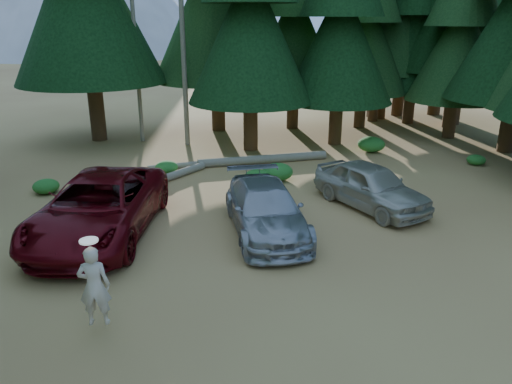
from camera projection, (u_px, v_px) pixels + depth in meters
ground at (296, 284)px, 11.97m from camera, size 160.00×160.00×0.00m
forest_belt_north at (170, 143)px, 25.19m from camera, size 36.00×7.00×22.00m
snag_front at (182, 18)px, 23.01m from camera, size 0.24×0.24×12.00m
snag_back at (135, 40)px, 24.00m from camera, size 0.20×0.20×10.00m
red_pickup at (99, 207)px, 14.40m from camera, size 5.15×6.91×1.75m
silver_minivan_center at (266, 209)px, 14.65m from camera, size 2.86×5.20×1.43m
silver_minivan_right at (371, 186)px, 16.56m from camera, size 2.52×4.63×1.49m
frisbee_player at (94, 286)px, 9.82m from camera, size 0.71×0.55×1.83m
log_left at (166, 178)px, 19.29m from camera, size 3.71×2.56×0.30m
log_mid at (182, 165)px, 21.06m from camera, size 2.92×0.30×0.24m
log_right at (263, 159)px, 21.72m from camera, size 5.74×0.99×0.37m
shrub_far_left at (46, 186)px, 18.04m from camera, size 0.93×0.93×0.51m
shrub_left at (166, 167)px, 20.31m from camera, size 0.93×0.93×0.51m
shrub_center_left at (111, 199)px, 16.53m from camera, size 1.23×1.23×0.68m
shrub_center_right at (257, 177)px, 19.11m from camera, size 0.96×0.96×0.53m
shrub_right at (278, 172)px, 19.47m from camera, size 1.20×1.20×0.66m
shrub_far_right at (371, 144)px, 23.54m from camera, size 1.28×1.28×0.70m
shrub_edge_east at (476, 160)px, 21.50m from camera, size 0.79×0.79×0.43m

